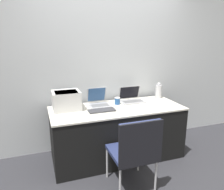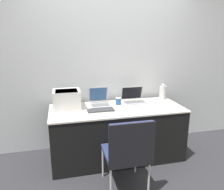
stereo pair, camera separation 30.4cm
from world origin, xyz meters
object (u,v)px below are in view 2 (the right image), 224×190
object	(u,v)px
external_keyboard	(101,110)
printer	(67,98)
coffee_cup	(118,101)
laptop_left	(99,101)
metal_pitcher	(163,92)
laptop_right	(134,99)
chair	(128,149)

from	to	relation	value
external_keyboard	printer	bearing A→B (deg)	151.93
external_keyboard	coffee_cup	size ratio (longest dim) A/B	3.54
laptop_left	coffee_cup	xyz separation A→B (m)	(0.27, -0.05, -0.00)
laptop_left	metal_pitcher	size ratio (longest dim) A/B	1.33
laptop_right	external_keyboard	world-z (taller)	laptop_right
metal_pitcher	printer	bearing A→B (deg)	-176.14
printer	chair	bearing A→B (deg)	-57.69
external_keyboard	coffee_cup	bearing A→B (deg)	35.95
external_keyboard	coffee_cup	distance (m)	0.38
laptop_right	external_keyboard	size ratio (longest dim) A/B	0.96
external_keyboard	coffee_cup	world-z (taller)	coffee_cup
laptop_left	metal_pitcher	bearing A→B (deg)	3.20
laptop_right	metal_pitcher	distance (m)	0.51
printer	coffee_cup	size ratio (longest dim) A/B	3.63
chair	printer	bearing A→B (deg)	122.31
printer	metal_pitcher	xyz separation A→B (m)	(1.50, 0.10, -0.02)
laptop_right	external_keyboard	distance (m)	0.63
laptop_left	coffee_cup	distance (m)	0.28
chair	metal_pitcher	bearing A→B (deg)	49.40
printer	laptop_left	bearing A→B (deg)	5.30
external_keyboard	laptop_right	bearing A→B (deg)	26.85
printer	chair	xyz separation A→B (m)	(0.60, -0.95, -0.35)
printer	laptop_left	size ratio (longest dim) A/B	1.10
laptop_right	coffee_cup	bearing A→B (deg)	-166.18
laptop_left	laptop_right	distance (m)	0.53
coffee_cup	metal_pitcher	distance (m)	0.77
printer	external_keyboard	bearing A→B (deg)	-28.07
printer	metal_pitcher	bearing A→B (deg)	3.86
printer	coffee_cup	xyz separation A→B (m)	(0.74, -0.01, -0.09)
printer	chair	size ratio (longest dim) A/B	0.41
laptop_left	external_keyboard	xyz separation A→B (m)	(-0.03, -0.28, -0.04)
laptop_right	chair	xyz separation A→B (m)	(-0.40, -1.00, -0.26)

